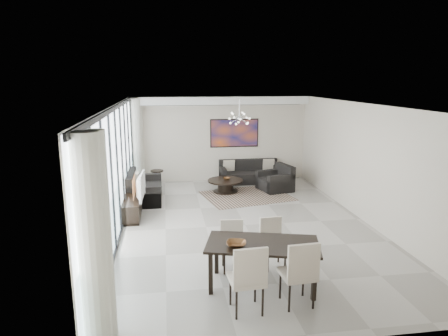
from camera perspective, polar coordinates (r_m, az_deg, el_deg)
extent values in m
cube|color=#A8A39B|center=(9.82, 3.03, -8.07)|extent=(6.00, 9.00, 0.02)
cube|color=white|center=(9.21, 3.24, 8.94)|extent=(6.00, 9.00, 0.02)
cube|color=beige|center=(13.77, -0.58, 4.15)|extent=(6.00, 0.02, 2.90)
cube|color=beige|center=(5.28, 12.99, -10.32)|extent=(6.00, 0.02, 2.90)
cube|color=beige|center=(10.42, 19.48, 0.66)|extent=(0.02, 9.00, 2.90)
cube|color=white|center=(9.30, -15.18, -0.43)|extent=(0.01, 8.95, 2.85)
cube|color=black|center=(9.09, -15.43, 8.21)|extent=(0.04, 8.95, 0.10)
cube|color=black|center=(9.70, -14.45, -8.62)|extent=(0.04, 8.95, 0.06)
cube|color=black|center=(5.51, -19.51, -9.75)|extent=(0.04, 0.05, 2.88)
cube|color=black|center=(6.43, -17.85, -6.40)|extent=(0.04, 0.05, 2.88)
cube|color=black|center=(7.37, -16.62, -3.89)|extent=(0.04, 0.05, 2.88)
cube|color=black|center=(8.33, -15.68, -1.96)|extent=(0.04, 0.05, 2.88)
cube|color=black|center=(9.29, -14.93, -0.42)|extent=(0.04, 0.05, 2.88)
cube|color=black|center=(10.26, -14.33, 0.83)|extent=(0.04, 0.05, 2.88)
cube|color=black|center=(11.24, -13.83, 1.86)|extent=(0.04, 0.05, 2.88)
cube|color=black|center=(12.22, -13.41, 2.73)|extent=(0.04, 0.05, 2.88)
cube|color=black|center=(13.20, -13.05, 3.46)|extent=(0.04, 0.05, 2.88)
cylinder|color=white|center=(5.35, -18.32, -10.36)|extent=(0.36, 0.36, 2.85)
cylinder|color=white|center=(13.34, -12.40, 3.59)|extent=(0.36, 0.36, 2.85)
cube|color=white|center=(13.45, -0.48, 9.61)|extent=(5.98, 0.40, 0.26)
cube|color=#C8531B|center=(13.80, 1.50, 5.01)|extent=(1.68, 0.04, 0.98)
cylinder|color=silver|center=(11.73, 2.21, 8.44)|extent=(0.02, 0.02, 0.55)
sphere|color=silver|center=(11.75, 2.20, 7.11)|extent=(0.12, 0.12, 0.12)
cube|color=black|center=(12.16, 3.25, -3.99)|extent=(2.85, 2.41, 0.01)
cylinder|color=black|center=(12.48, 0.20, -1.81)|extent=(1.11, 1.11, 0.04)
cylinder|color=black|center=(12.53, 0.20, -2.67)|extent=(0.49, 0.49, 0.35)
cylinder|color=black|center=(12.58, 0.20, -3.35)|extent=(0.78, 0.78, 0.03)
imported|color=brown|center=(12.47, 0.38, -1.55)|extent=(0.26, 0.26, 0.07)
cube|color=black|center=(13.72, 3.74, -1.28)|extent=(2.05, 0.84, 0.37)
cube|color=black|center=(13.96, 3.47, 0.53)|extent=(2.05, 0.17, 0.37)
cube|color=black|center=(13.54, -0.16, -1.08)|extent=(0.17, 0.84, 0.54)
cube|color=black|center=(13.93, 7.54, -0.80)|extent=(0.17, 0.84, 0.54)
cube|color=black|center=(11.90, -11.22, -3.57)|extent=(0.95, 1.69, 0.42)
cube|color=black|center=(11.81, -13.15, -1.65)|extent=(0.19, 1.69, 0.42)
cube|color=black|center=(11.15, -11.42, -4.16)|extent=(0.95, 0.19, 0.61)
cube|color=black|center=(12.59, -11.09, -2.21)|extent=(0.95, 0.19, 0.61)
cube|color=black|center=(12.82, 7.28, -2.28)|extent=(1.12, 1.16, 0.40)
cube|color=black|center=(12.91, 8.73, -0.38)|extent=(0.42, 0.98, 0.40)
cube|color=black|center=(13.12, 6.44, -1.50)|extent=(0.93, 0.40, 0.59)
cube|color=black|center=(12.47, 8.19, -2.30)|extent=(0.93, 0.40, 0.59)
cylinder|color=black|center=(13.13, -9.56, -0.42)|extent=(0.42, 0.42, 0.04)
cylinder|color=black|center=(13.20, -9.51, -1.61)|extent=(0.06, 0.06, 0.52)
cylinder|color=black|center=(13.26, -9.47, -2.68)|extent=(0.29, 0.29, 0.03)
cube|color=black|center=(10.62, -12.96, -5.47)|extent=(0.43, 1.53, 0.48)
imported|color=gray|center=(10.46, -12.24, -2.56)|extent=(0.20, 1.09, 0.63)
cube|color=black|center=(6.86, 5.54, -10.78)|extent=(2.06, 1.39, 0.04)
cube|color=black|center=(6.76, -1.94, -14.78)|extent=(0.07, 0.07, 0.74)
cube|color=black|center=(7.40, -1.09, -12.20)|extent=(0.07, 0.07, 0.74)
cube|color=black|center=(6.74, 12.77, -15.18)|extent=(0.07, 0.07, 0.74)
cube|color=black|center=(7.39, 12.17, -12.55)|extent=(0.07, 0.07, 0.74)
cube|color=#BBAB9B|center=(6.27, 3.22, -15.65)|extent=(0.54, 0.54, 0.07)
cube|color=#BBAB9B|center=(5.94, 3.83, -14.17)|extent=(0.52, 0.09, 0.62)
cylinder|color=black|center=(6.53, 0.93, -17.14)|extent=(0.04, 0.04, 0.48)
cylinder|color=black|center=(6.29, 5.55, -18.46)|extent=(0.04, 0.04, 0.48)
cube|color=#BBAB9B|center=(6.53, 10.42, -14.69)|extent=(0.54, 0.54, 0.07)
cube|color=#BBAB9B|center=(6.23, 11.32, -13.24)|extent=(0.51, 0.09, 0.61)
cylinder|color=black|center=(6.75, 8.04, -16.22)|extent=(0.04, 0.04, 0.47)
cylinder|color=black|center=(6.58, 12.67, -17.26)|extent=(0.04, 0.04, 0.47)
cube|color=#BBAB9B|center=(7.50, 1.24, -11.43)|extent=(0.45, 0.45, 0.06)
cube|color=#BBAB9B|center=(7.58, 1.10, -9.22)|extent=(0.42, 0.07, 0.51)
cylinder|color=black|center=(7.47, 2.66, -13.46)|extent=(0.04, 0.04, 0.39)
cylinder|color=black|center=(7.73, -0.14, -12.49)|extent=(0.04, 0.04, 0.39)
cube|color=#BBAB9B|center=(7.65, 7.12, -10.97)|extent=(0.46, 0.46, 0.06)
cube|color=#BBAB9B|center=(7.72, 6.68, -8.80)|extent=(0.43, 0.09, 0.52)
cylinder|color=black|center=(7.66, 8.72, -12.86)|extent=(0.04, 0.04, 0.40)
cylinder|color=black|center=(7.84, 5.46, -12.17)|extent=(0.04, 0.04, 0.40)
imported|color=brown|center=(6.67, 1.77, -10.83)|extent=(0.40, 0.40, 0.08)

